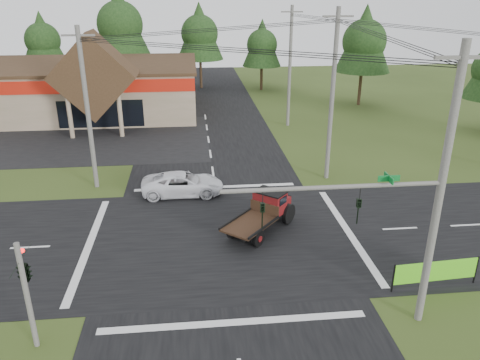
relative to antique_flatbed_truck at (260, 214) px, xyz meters
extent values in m
plane|color=#324318|center=(-2.16, -0.58, -1.05)|extent=(120.00, 120.00, 0.00)
cube|color=black|center=(-2.16, -0.58, -1.04)|extent=(12.00, 120.00, 0.02)
cube|color=black|center=(-2.16, -0.58, -1.03)|extent=(120.00, 12.00, 0.02)
cube|color=black|center=(-16.16, 18.42, -1.03)|extent=(28.00, 14.00, 0.02)
cube|color=gray|center=(-18.16, 29.42, 1.45)|extent=(30.00, 15.00, 5.00)
cube|color=#3B2818|center=(-18.16, 29.42, 4.00)|extent=(30.40, 15.40, 0.30)
cube|color=#9D180C|center=(-18.16, 21.87, 3.05)|extent=(30.00, 0.12, 1.20)
cube|color=#3B2818|center=(-12.16, 20.92, 4.25)|extent=(7.78, 4.00, 7.78)
cylinder|color=gray|center=(-14.36, 19.22, 0.95)|extent=(0.40, 0.40, 4.00)
cylinder|color=gray|center=(-9.96, 19.22, 0.95)|extent=(0.40, 0.40, 4.00)
cube|color=black|center=(-12.16, 21.90, 0.45)|extent=(8.00, 0.08, 2.60)
cylinder|color=#595651|center=(5.34, -8.08, 2.45)|extent=(0.24, 0.24, 7.00)
cylinder|color=#595651|center=(1.34, -8.08, 4.95)|extent=(8.00, 0.16, 0.16)
imported|color=black|center=(2.34, -8.08, 3.95)|extent=(0.16, 0.20, 1.00)
imported|color=black|center=(-1.16, -8.08, 3.95)|extent=(0.16, 0.20, 1.00)
cube|color=#0C6626|center=(3.34, -8.08, 5.20)|extent=(0.80, 0.04, 0.22)
cylinder|color=#595651|center=(-9.66, -8.08, 1.15)|extent=(0.20, 0.20, 4.40)
imported|color=black|center=(-9.66, -7.88, 2.65)|extent=(0.53, 2.48, 1.00)
sphere|color=#FF0C0C|center=(-9.66, -7.73, 2.85)|extent=(0.18, 0.18, 0.18)
cylinder|color=#595651|center=(5.34, -8.08, 4.45)|extent=(0.30, 0.30, 11.00)
cube|color=#595651|center=(5.34, -8.08, 9.35)|extent=(2.00, 0.12, 0.12)
cylinder|color=#595651|center=(-10.16, 7.42, 4.20)|extent=(0.30, 0.30, 10.50)
cube|color=#595651|center=(-10.16, 7.42, 8.85)|extent=(2.00, 0.12, 0.12)
cylinder|color=#595651|center=(5.84, 7.42, 4.70)|extent=(0.30, 0.30, 11.50)
cube|color=#595651|center=(5.84, 7.42, 9.85)|extent=(2.00, 0.12, 0.12)
cylinder|color=#595651|center=(5.84, 21.42, 4.55)|extent=(0.30, 0.30, 11.20)
cube|color=#595651|center=(5.84, 21.42, 9.55)|extent=(2.00, 0.12, 0.12)
cylinder|color=#332316|center=(-22.16, 41.42, 0.70)|extent=(0.36, 0.36, 3.50)
cone|color=black|center=(-22.16, 41.42, 5.75)|extent=(5.60, 5.60, 6.60)
sphere|color=black|center=(-22.16, 41.42, 5.45)|extent=(4.40, 4.40, 4.40)
cylinder|color=#332316|center=(-12.16, 40.42, 1.23)|extent=(0.36, 0.36, 4.55)
cone|color=black|center=(-12.16, 40.42, 7.79)|extent=(7.28, 7.28, 8.58)
sphere|color=black|center=(-12.16, 40.42, 7.40)|extent=(5.72, 5.72, 5.72)
cylinder|color=#332316|center=(-2.16, 41.42, 0.88)|extent=(0.36, 0.36, 3.85)
cone|color=black|center=(-2.16, 41.42, 6.43)|extent=(6.16, 6.16, 7.26)
sphere|color=black|center=(-2.16, 41.42, 6.10)|extent=(4.84, 4.84, 4.84)
cylinder|color=#332316|center=(5.84, 39.42, 0.53)|extent=(0.36, 0.36, 3.15)
cone|color=black|center=(5.84, 39.42, 5.07)|extent=(5.04, 5.04, 5.94)
sphere|color=black|center=(5.84, 39.42, 4.80)|extent=(3.96, 3.96, 3.96)
cylinder|color=#332316|center=(15.84, 29.42, 0.88)|extent=(0.36, 0.36, 3.85)
cone|color=black|center=(15.84, 29.42, 6.43)|extent=(6.16, 6.16, 7.26)
sphere|color=black|center=(15.84, 29.42, 6.10)|extent=(4.84, 4.84, 4.84)
imported|color=white|center=(-4.30, 5.54, -0.32)|extent=(5.26, 2.43, 1.46)
camera|label=1|loc=(-3.48, -22.77, 11.38)|focal=35.00mm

